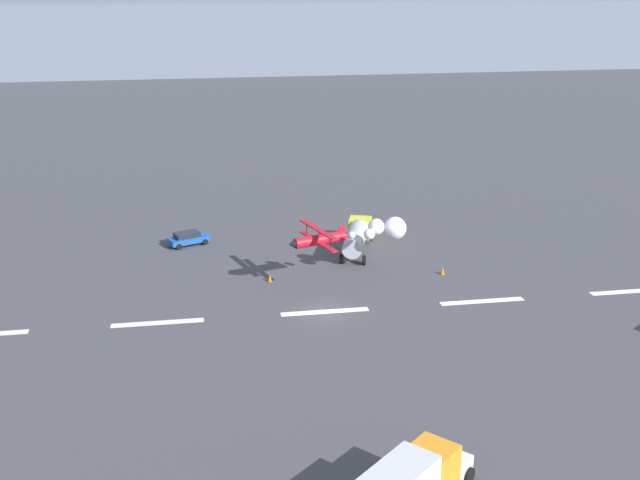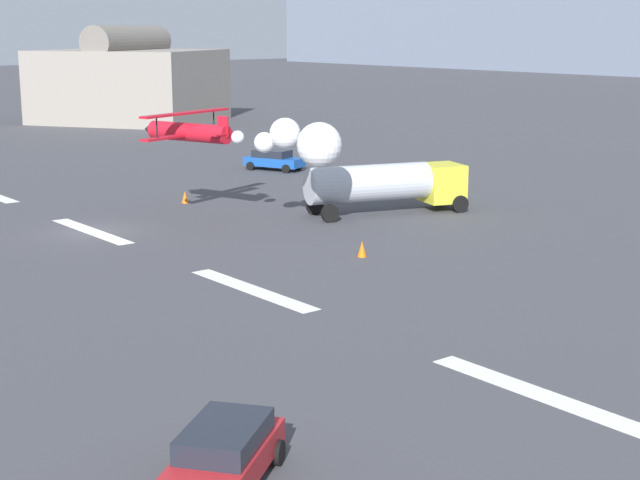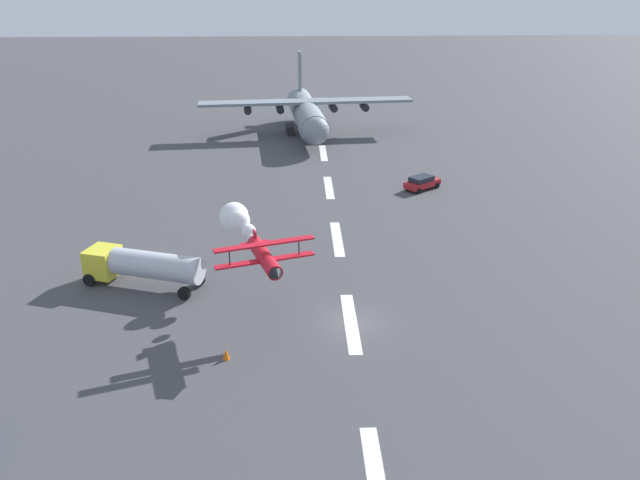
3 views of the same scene
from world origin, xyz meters
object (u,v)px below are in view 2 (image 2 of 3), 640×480
(stunt_biplane_red, at_px, (270,139))
(airport_staff_sedan, at_px, (274,159))
(followme_car_yellow, at_px, (223,455))
(traffic_cone_far, at_px, (362,249))
(traffic_cone_near, at_px, (185,197))
(fuel_tanker_truck, at_px, (388,184))

(stunt_biplane_red, relative_size, airport_staff_sedan, 2.60)
(followme_car_yellow, distance_m, airport_staff_sedan, 51.12)
(airport_staff_sedan, relative_size, traffic_cone_far, 6.39)
(followme_car_yellow, distance_m, traffic_cone_far, 23.55)
(stunt_biplane_red, height_order, traffic_cone_near, stunt_biplane_red)
(stunt_biplane_red, xyz_separation_m, followme_car_yellow, (23.01, -18.08, -4.06))
(traffic_cone_near, bearing_deg, airport_staff_sedan, 122.12)
(traffic_cone_near, relative_size, traffic_cone_far, 1.00)
(airport_staff_sedan, bearing_deg, traffic_cone_far, -27.76)
(fuel_tanker_truck, distance_m, traffic_cone_near, 12.74)
(stunt_biplane_red, bearing_deg, fuel_tanker_truck, 86.34)
(fuel_tanker_truck, height_order, traffic_cone_far, fuel_tanker_truck)
(followme_car_yellow, bearing_deg, fuel_tanker_truck, 130.82)
(traffic_cone_far, bearing_deg, airport_staff_sedan, 152.24)
(fuel_tanker_truck, relative_size, followme_car_yellow, 2.13)
(traffic_cone_far, bearing_deg, stunt_biplane_red, 178.07)
(stunt_biplane_red, bearing_deg, followme_car_yellow, -38.15)
(airport_staff_sedan, bearing_deg, fuel_tanker_truck, -15.54)
(stunt_biplane_red, distance_m, traffic_cone_far, 8.85)
(fuel_tanker_truck, height_order, airport_staff_sedan, fuel_tanker_truck)
(fuel_tanker_truck, height_order, followme_car_yellow, fuel_tanker_truck)
(stunt_biplane_red, height_order, airport_staff_sedan, stunt_biplane_red)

